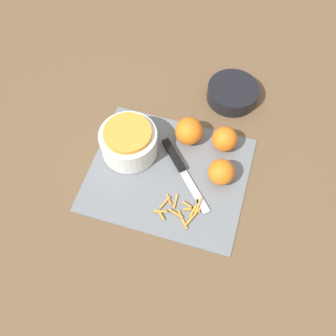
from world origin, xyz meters
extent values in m
plane|color=brown|center=(0.00, 0.00, 0.00)|extent=(4.00, 4.00, 0.00)
cube|color=slate|center=(0.00, 0.00, 0.00)|extent=(0.44, 0.37, 0.01)
cylinder|color=silver|center=(-0.13, 0.04, 0.05)|extent=(0.16, 0.16, 0.08)
cylinder|color=orange|center=(-0.13, 0.04, 0.09)|extent=(0.13, 0.13, 0.02)
cylinder|color=black|center=(0.11, 0.32, 0.02)|extent=(0.16, 0.16, 0.05)
cube|color=black|center=(0.00, 0.06, 0.01)|extent=(0.09, 0.10, 0.02)
cube|color=#B2B2B7|center=(0.09, -0.03, 0.01)|extent=(0.11, 0.12, 0.00)
sphere|color=orange|center=(0.13, 0.14, 0.04)|extent=(0.07, 0.07, 0.07)
sphere|color=orange|center=(0.14, 0.03, 0.04)|extent=(0.07, 0.07, 0.07)
sphere|color=orange|center=(0.02, 0.13, 0.05)|extent=(0.08, 0.08, 0.08)
cube|color=orange|center=(0.04, -0.08, 0.01)|extent=(0.01, 0.04, 0.00)
cube|color=orange|center=(0.02, -0.13, 0.01)|extent=(0.03, 0.03, 0.00)
cube|color=gold|center=(0.10, -0.10, 0.01)|extent=(0.01, 0.04, 0.00)
cube|color=gold|center=(0.08, -0.12, 0.01)|extent=(0.04, 0.05, 0.00)
cube|color=#F29C33|center=(0.11, -0.08, 0.01)|extent=(0.01, 0.05, 0.00)
cube|color=orange|center=(0.09, -0.09, 0.01)|extent=(0.04, 0.02, 0.00)
cube|color=orange|center=(0.02, -0.09, 0.01)|extent=(0.02, 0.04, 0.00)
cube|color=orange|center=(0.03, -0.08, 0.01)|extent=(0.02, 0.03, 0.00)
cube|color=orange|center=(0.11, -0.07, 0.01)|extent=(0.02, 0.04, 0.00)
cube|color=gold|center=(0.02, -0.12, 0.01)|extent=(0.03, 0.01, 0.00)
cube|color=orange|center=(0.10, -0.11, 0.01)|extent=(0.03, 0.06, 0.00)
cube|color=orange|center=(0.08, -0.08, 0.01)|extent=(0.04, 0.02, 0.00)
cube|color=orange|center=(0.05, -0.11, 0.01)|extent=(0.04, 0.02, 0.00)
camera|label=1|loc=(0.16, -0.52, 0.97)|focal=42.00mm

